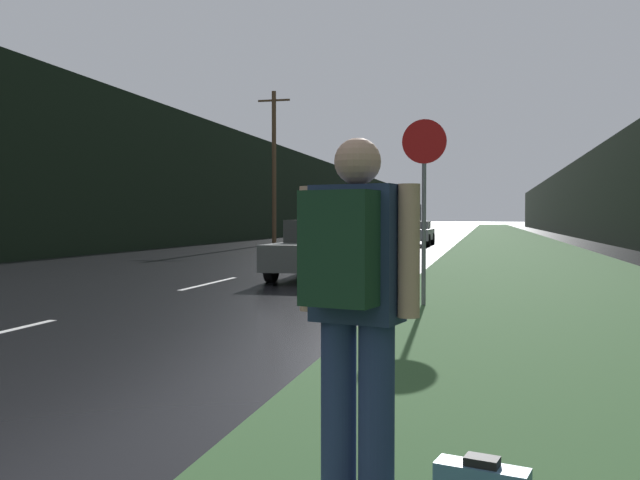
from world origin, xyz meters
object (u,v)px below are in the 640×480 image
car_passing_near (326,249)px  car_oncoming (362,228)px  hitchhiker_with_backpack (354,298)px  stop_sign (424,191)px  car_passing_far (414,233)px  delivery_truck (407,213)px

car_passing_near → car_oncoming: (-4.25, 28.17, 0.09)m
hitchhiker_with_backpack → car_passing_near: (-3.13, 12.55, -0.35)m
stop_sign → car_oncoming: size_ratio=0.67×
stop_sign → car_oncoming: 33.67m
stop_sign → hitchhiker_with_backpack: size_ratio=1.67×
car_oncoming → car_passing_far: bearing=-62.0°
hitchhiker_with_backpack → car_passing_far: 32.88m
delivery_truck → car_passing_near: bearing=-85.5°
car_passing_near → car_oncoming: 28.49m
hitchhiker_with_backpack → delivery_truck: delivery_truck is taller
delivery_truck → hitchhiker_with_backpack: bearing=-83.7°
car_passing_far → car_passing_near: bearing=90.0°
stop_sign → car_passing_far: (-2.76, 24.93, -1.20)m
stop_sign → delivery_truck: 59.42m
car_passing_near → delivery_truck: size_ratio=0.61×
stop_sign → delivery_truck: (-7.01, 59.00, 0.09)m
hitchhiker_with_backpack → car_oncoming: size_ratio=0.40×
car_passing_near → hitchhiker_with_backpack: bearing=104.0°
car_passing_near → car_passing_far: car_passing_near is taller
hitchhiker_with_backpack → car_passing_far: hitchhiker_with_backpack is taller
delivery_truck → stop_sign: bearing=-83.2°
car_oncoming → delivery_truck: 26.11m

